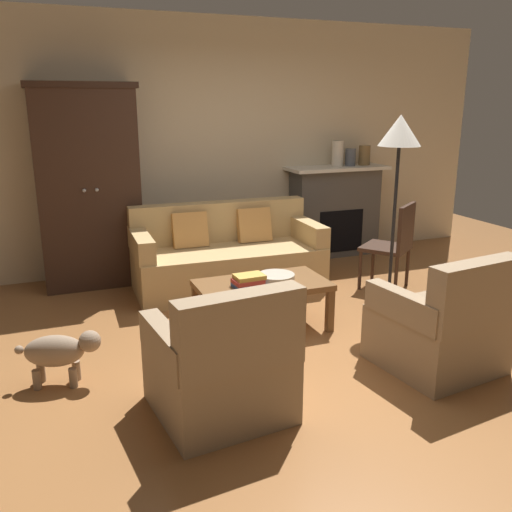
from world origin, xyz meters
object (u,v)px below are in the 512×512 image
at_px(couch, 227,258).
at_px(armchair_near_right, 442,328).
at_px(mantel_vase_bronze, 364,155).
at_px(floor_lamp, 399,143).
at_px(book_stack, 249,281).
at_px(armchair_near_left, 222,368).
at_px(dog, 60,351).
at_px(side_chair_wooden, 394,241).
at_px(fireplace, 335,210).
at_px(coffee_table, 262,288).
at_px(mantel_vase_slate, 350,157).
at_px(mantel_vase_cream, 338,154).
at_px(armoire, 88,187).
at_px(fruit_bowl, 276,277).

distance_m(couch, armchair_near_right, 2.46).
relative_size(mantel_vase_bronze, floor_lamp, 0.13).
distance_m(book_stack, armchair_near_left, 1.25).
bearing_deg(dog, floor_lamp, 5.40).
distance_m(armchair_near_left, side_chair_wooden, 2.89).
relative_size(fireplace, coffee_table, 1.15).
xyz_separation_m(book_stack, mantel_vase_bronze, (2.27, 1.93, 0.77)).
height_order(coffee_table, side_chair_wooden, side_chair_wooden).
distance_m(couch, mantel_vase_slate, 2.18).
relative_size(mantel_vase_cream, floor_lamp, 0.17).
bearing_deg(armoire, coffee_table, -56.33).
height_order(armchair_near_right, floor_lamp, floor_lamp).
relative_size(mantel_vase_slate, side_chair_wooden, 0.23).
distance_m(fireplace, coffee_table, 2.58).
height_order(coffee_table, armchair_near_left, armchair_near_left).
distance_m(armchair_near_left, armchair_near_right, 1.67).
bearing_deg(couch, floor_lamp, -48.50).
height_order(mantel_vase_bronze, dog, mantel_vase_bronze).
distance_m(mantel_vase_slate, floor_lamp, 2.13).
relative_size(fruit_bowl, mantel_vase_cream, 1.03).
relative_size(fireplace, fruit_bowl, 3.99).
xyz_separation_m(fireplace, mantel_vase_cream, (-0.00, -0.02, 0.71)).
height_order(mantel_vase_bronze, floor_lamp, floor_lamp).
relative_size(mantel_vase_cream, armchair_near_right, 0.35).
bearing_deg(fruit_bowl, coffee_table, -171.61).
distance_m(armoire, side_chair_wooden, 3.19).
bearing_deg(mantel_vase_bronze, coffee_table, -138.74).
bearing_deg(side_chair_wooden, couch, 156.44).
xyz_separation_m(mantel_vase_slate, dog, (-3.58, -2.25, -0.98)).
bearing_deg(side_chair_wooden, mantel_vase_slate, 78.67).
bearing_deg(armoire, fireplace, 1.51).
distance_m(side_chair_wooden, floor_lamp, 1.27).
height_order(fireplace, fruit_bowl, fireplace).
bearing_deg(armchair_near_right, mantel_vase_cream, 74.90).
bearing_deg(mantel_vase_slate, fruit_bowl, -134.15).
distance_m(coffee_table, fruit_bowl, 0.16).
xyz_separation_m(fruit_bowl, dog, (-1.78, -0.40, -0.20)).
relative_size(armoire, fruit_bowl, 6.55).
xyz_separation_m(book_stack, side_chair_wooden, (1.80, 0.54, 0.04)).
height_order(armoire, mantel_vase_slate, armoire).
xyz_separation_m(couch, mantel_vase_slate, (1.85, 0.71, 0.91)).
relative_size(mantel_vase_bronze, armchair_near_left, 0.27).
bearing_deg(floor_lamp, book_stack, 177.91).
bearing_deg(mantel_vase_slate, mantel_vase_bronze, 0.00).
bearing_deg(book_stack, fireplace, 45.77).
height_order(coffee_table, floor_lamp, floor_lamp).
distance_m(fireplace, couch, 1.84).
height_order(mantel_vase_slate, dog, mantel_vase_slate).
xyz_separation_m(couch, book_stack, (-0.22, -1.22, 0.15)).
distance_m(armchair_near_right, dog, 2.69).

